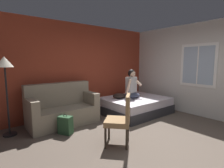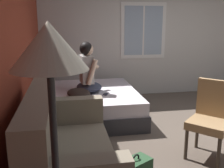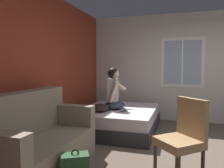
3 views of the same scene
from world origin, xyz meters
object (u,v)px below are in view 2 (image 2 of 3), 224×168
at_px(floor_lamp, 51,80).
at_px(cell_phone, 106,94).
at_px(bed, 93,103).
at_px(couch, 66,155).
at_px(side_chair, 211,117).
at_px(throw_pillow, 79,93).
at_px(person_seated, 88,72).

bearing_deg(floor_lamp, cell_phone, -13.45).
distance_m(bed, couch, 2.21).
height_order(side_chair, cell_phone, side_chair).
relative_size(bed, throw_pillow, 4.01).
xyz_separation_m(side_chair, person_seated, (1.68, 1.39, 0.30)).
height_order(couch, floor_lamp, floor_lamp).
bearing_deg(floor_lamp, side_chair, -48.90).
bearing_deg(side_chair, floor_lamp, 131.10).
bearing_deg(couch, cell_phone, -20.64).
bearing_deg(person_seated, bed, -57.53).
distance_m(side_chair, throw_pillow, 2.06).
bearing_deg(person_seated, throw_pillow, 152.10).
bearing_deg(cell_phone, person_seated, -18.23).
bearing_deg(couch, throw_pillow, -7.57).
bearing_deg(cell_phone, side_chair, 152.11).
distance_m(throw_pillow, cell_phone, 0.48).
distance_m(side_chair, cell_phone, 1.81).
relative_size(person_seated, throw_pillow, 1.82).
distance_m(bed, throw_pillow, 0.58).
xyz_separation_m(couch, floor_lamp, (-1.20, 0.03, 1.04)).
height_order(throw_pillow, floor_lamp, floor_lamp).
height_order(couch, throw_pillow, couch).
bearing_deg(person_seated, cell_phone, -132.32).
distance_m(bed, person_seated, 0.61).
bearing_deg(floor_lamp, person_seated, -7.80).
xyz_separation_m(throw_pillow, cell_phone, (0.10, -0.46, -0.07)).
bearing_deg(person_seated, couch, 168.72).
xyz_separation_m(side_chair, cell_phone, (1.43, 1.12, -0.05)).
distance_m(cell_phone, floor_lamp, 3.26).
height_order(bed, cell_phone, cell_phone).
relative_size(bed, couch, 1.13).
bearing_deg(side_chair, couch, 102.77).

